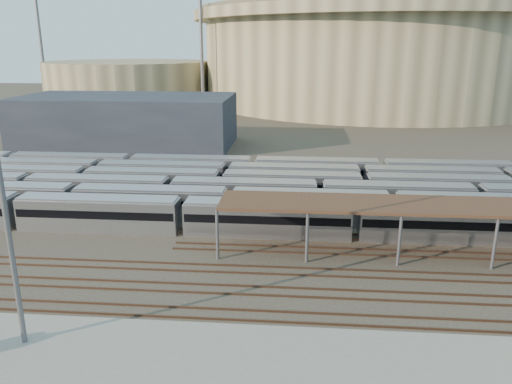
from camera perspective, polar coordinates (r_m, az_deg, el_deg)
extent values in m
plane|color=#383026|center=(47.30, 5.08, -8.60)|extent=(420.00, 420.00, 0.00)
cube|color=gray|center=(34.58, -3.74, -18.81)|extent=(50.00, 9.00, 0.20)
cube|color=#B6B7BB|center=(54.36, 11.23, -3.37)|extent=(112.00, 2.90, 3.60)
cube|color=#B6B7BB|center=(58.51, -3.08, -1.61)|extent=(112.00, 2.90, 3.60)
cube|color=#B6B7BB|center=(62.03, 7.26, -0.65)|extent=(112.00, 2.90, 3.60)
cube|color=#B6B7BB|center=(66.56, 12.22, 0.30)|extent=(112.00, 2.90, 3.60)
cube|color=#B6B7BB|center=(70.59, 11.97, 1.26)|extent=(112.00, 2.90, 3.60)
cube|color=#B6B7BB|center=(74.39, -0.31, 2.42)|extent=(112.00, 2.90, 3.60)
cylinder|color=slate|center=(48.09, -4.45, -4.90)|extent=(0.30, 0.30, 5.00)
cylinder|color=slate|center=(53.09, -3.51, -2.76)|extent=(0.30, 0.30, 5.00)
cylinder|color=slate|center=(47.51, 5.85, -5.22)|extent=(0.30, 0.30, 5.00)
cylinder|color=slate|center=(52.56, 5.78, -3.02)|extent=(0.30, 0.30, 5.00)
cylinder|color=slate|center=(48.46, 16.08, -5.37)|extent=(0.30, 0.30, 5.00)
cylinder|color=slate|center=(53.42, 15.03, -3.20)|extent=(0.30, 0.30, 5.00)
cylinder|color=slate|center=(50.85, 25.63, -5.35)|extent=(0.30, 0.30, 5.00)
cylinder|color=slate|center=(55.60, 23.76, -3.30)|extent=(0.30, 0.30, 5.00)
cube|color=#4C3323|center=(45.69, 5.08, -9.43)|extent=(170.00, 0.12, 0.18)
cube|color=#4C3323|center=(47.04, 5.08, -8.63)|extent=(170.00, 0.12, 0.18)
cube|color=#4C3323|center=(42.13, 5.07, -11.82)|extent=(170.00, 0.12, 0.18)
cube|color=#4C3323|center=(43.46, 5.08, -10.88)|extent=(170.00, 0.12, 0.18)
cube|color=#4C3323|center=(38.66, 5.06, -14.65)|extent=(170.00, 0.12, 0.18)
cube|color=#4C3323|center=(39.95, 5.07, -13.53)|extent=(170.00, 0.12, 0.18)
cylinder|color=tan|center=(184.65, 13.29, 14.37)|extent=(116.00, 116.00, 28.00)
cylinder|color=tan|center=(184.79, 13.63, 19.17)|extent=(124.00, 124.00, 3.00)
cylinder|color=brown|center=(184.91, 13.68, 19.87)|extent=(120.00, 120.00, 1.50)
cylinder|color=tan|center=(183.23, -14.36, 12.09)|extent=(56.00, 56.00, 14.00)
cube|color=#1E232D|center=(104.81, -14.49, 7.87)|extent=(42.00, 20.00, 10.00)
cylinder|color=slate|center=(155.63, -6.23, 15.82)|extent=(1.00, 1.00, 36.00)
cylinder|color=slate|center=(183.44, -23.31, 14.74)|extent=(1.00, 1.00, 36.00)
cylinder|color=slate|center=(203.02, 2.34, 16.09)|extent=(1.00, 1.00, 36.00)
cylinder|color=slate|center=(35.42, -27.06, 0.30)|extent=(0.36, 0.36, 22.15)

